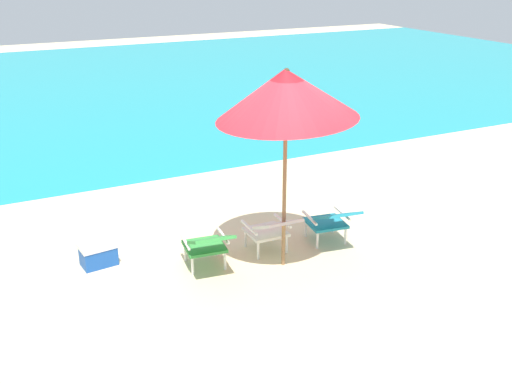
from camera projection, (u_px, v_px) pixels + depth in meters
The scene contains 7 objects.
ground_plane at pixel (179, 171), 11.55m from camera, with size 40.00×40.00×0.00m, color beige.
ocean_band at pixel (87, 88), 18.77m from camera, with size 40.00×18.00×0.01m, color teal.
lounge_chair_left at pixel (208, 244), 7.73m from camera, with size 0.64×0.93×0.68m.
lounge_chair_center at pixel (272, 229), 8.15m from camera, with size 0.56×0.88×0.68m.
lounge_chair_right at pixel (331, 220), 8.42m from camera, with size 0.65×0.94×0.68m.
beach_umbrella_center at pixel (286, 94), 7.19m from camera, with size 2.21×2.19×2.69m.
cooler_box at pixel (98, 254), 7.97m from camera, with size 0.50×0.37×0.32m.
Camera 1 is at (-3.49, -6.42, 3.89)m, focal length 41.75 mm.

